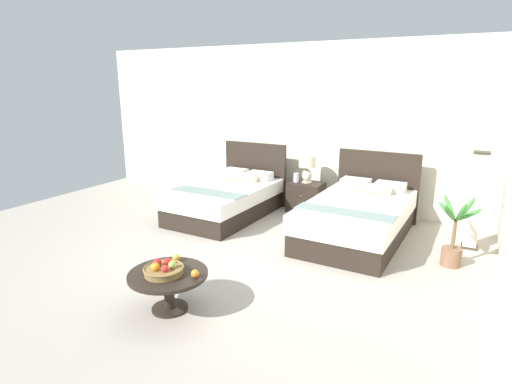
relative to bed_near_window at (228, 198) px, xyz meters
name	(u,v)px	position (x,y,z in m)	size (l,w,h in m)	color
ground_plane	(241,259)	(1.12, -1.46, -0.31)	(9.61, 9.26, 0.02)	#A2998F
wall_back	(320,127)	(1.12, 1.37, 1.15)	(9.61, 0.12, 2.89)	silver
bed_near_window	(228,198)	(0.00, 0.00, 0.00)	(1.29, 2.10, 1.14)	black
bed_near_corner	(358,217)	(2.24, 0.00, 0.02)	(1.36, 2.26, 1.14)	black
nightstand	(306,197)	(1.09, 0.86, -0.04)	(0.58, 0.48, 0.52)	black
table_lamp	(307,165)	(1.09, 0.88, 0.52)	(0.29, 0.29, 0.48)	beige
vase	(296,178)	(0.91, 0.82, 0.30)	(0.10, 0.10, 0.16)	#B5B3CD
coffee_table	(168,281)	(1.12, -2.87, 0.02)	(0.78, 0.78, 0.40)	black
fruit_bowl	(164,269)	(1.10, -2.92, 0.15)	(0.40, 0.40, 0.14)	olive
loose_apple	(176,258)	(1.02, -2.62, 0.14)	(0.08, 0.08, 0.08)	gold
loose_orange	(195,274)	(1.41, -2.83, 0.14)	(0.08, 0.08, 0.08)	orange
floor_lamp_corner	(475,201)	(3.71, 0.37, 0.37)	(0.21, 0.21, 1.34)	#302C21
potted_palm	(453,240)	(3.52, -0.40, 0.03)	(0.52, 0.58, 0.89)	brown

